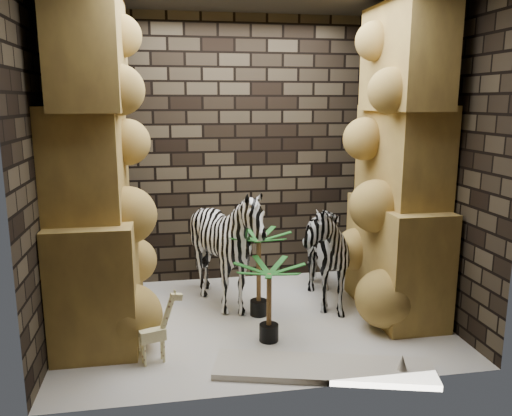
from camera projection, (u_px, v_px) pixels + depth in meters
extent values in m
plane|color=silver|center=(254.00, 320.00, 4.93)|extent=(3.50, 3.50, 0.00)
plane|color=black|center=(235.00, 152.00, 5.83)|extent=(3.50, 0.00, 3.50)
plane|color=black|center=(285.00, 188.00, 3.42)|extent=(3.50, 0.00, 3.50)
plane|color=black|center=(50.00, 169.00, 4.33)|extent=(0.00, 3.00, 3.00)
plane|color=black|center=(433.00, 161.00, 4.92)|extent=(0.00, 3.00, 3.00)
imported|color=white|center=(316.00, 241.00, 5.25)|extent=(0.62, 1.13, 1.32)
imported|color=white|center=(227.00, 254.00, 5.08)|extent=(1.46, 1.59, 1.17)
cube|color=beige|center=(323.00, 369.00, 3.99)|extent=(1.75, 0.85, 0.05)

